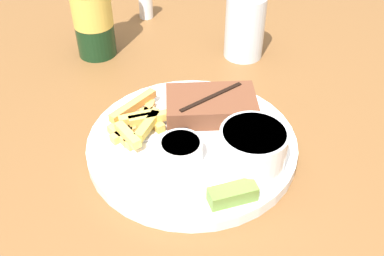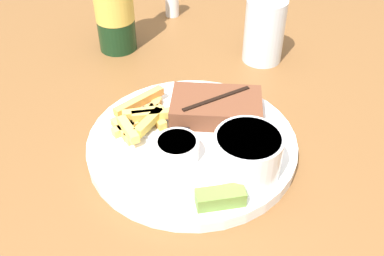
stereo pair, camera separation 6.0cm
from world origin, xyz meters
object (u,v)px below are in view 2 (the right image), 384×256
(drinking_glass, at_px, (264,31))
(salt_shaker, at_px, (172,0))
(steak_portion, at_px, (216,107))
(dipping_sauce_cup, at_px, (177,149))
(fork_utensil, at_px, (138,134))
(beer_bottle, at_px, (113,1))
(coleslaw_cup, at_px, (247,153))
(dinner_plate, at_px, (192,144))
(pickle_spear, at_px, (220,198))
(knife_utensil, at_px, (188,121))

(drinking_glass, relative_size, salt_shaker, 1.71)
(steak_portion, height_order, dipping_sauce_cup, steak_portion)
(dipping_sauce_cup, distance_m, drinking_glass, 0.31)
(fork_utensil, height_order, beer_bottle, beer_bottle)
(coleslaw_cup, xyz_separation_m, fork_utensil, (-0.14, 0.08, -0.03))
(beer_bottle, bearing_deg, salt_shaker, 50.93)
(dinner_plate, distance_m, coleslaw_cup, 0.10)
(beer_bottle, bearing_deg, coleslaw_cup, -62.70)
(coleslaw_cup, bearing_deg, dipping_sauce_cup, 160.03)
(drinking_glass, height_order, salt_shaker, drinking_glass)
(coleslaw_cup, relative_size, drinking_glass, 0.75)
(dinner_plate, bearing_deg, steak_portion, 52.96)
(pickle_spear, height_order, knife_utensil, pickle_spear)
(dipping_sauce_cup, xyz_separation_m, fork_utensil, (-0.05, 0.05, -0.01))
(steak_portion, xyz_separation_m, beer_bottle, (-0.16, 0.24, 0.06))
(fork_utensil, bearing_deg, knife_utensil, 28.16)
(dinner_plate, xyz_separation_m, pickle_spear, (0.03, -0.11, 0.02))
(beer_bottle, bearing_deg, dipping_sauce_cup, -73.21)
(dipping_sauce_cup, distance_m, beer_bottle, 0.34)
(dinner_plate, distance_m, pickle_spear, 0.12)
(dipping_sauce_cup, xyz_separation_m, beer_bottle, (-0.10, 0.32, 0.06))
(dipping_sauce_cup, distance_m, fork_utensil, 0.07)
(dipping_sauce_cup, height_order, drinking_glass, drinking_glass)
(coleslaw_cup, bearing_deg, salt_shaker, 99.19)
(dipping_sauce_cup, relative_size, beer_bottle, 0.22)
(dipping_sauce_cup, xyz_separation_m, pickle_spear, (0.05, -0.08, -0.01))
(pickle_spear, relative_size, knife_utensil, 0.38)
(steak_portion, xyz_separation_m, drinking_glass, (0.10, 0.18, 0.02))
(dipping_sauce_cup, xyz_separation_m, drinking_glass, (0.16, 0.26, 0.02))
(beer_bottle, bearing_deg, fork_utensil, -80.60)
(drinking_glass, bearing_deg, fork_utensil, -134.59)
(dinner_plate, distance_m, beer_bottle, 0.32)
(pickle_spear, distance_m, salt_shaker, 0.53)
(fork_utensil, height_order, salt_shaker, salt_shaker)
(coleslaw_cup, xyz_separation_m, pickle_spear, (-0.04, -0.05, -0.02))
(dinner_plate, xyz_separation_m, steak_portion, (0.04, 0.05, 0.02))
(pickle_spear, height_order, salt_shaker, salt_shaker)
(steak_portion, relative_size, fork_utensil, 1.03)
(steak_portion, relative_size, salt_shaker, 2.12)
(dinner_plate, distance_m, dipping_sauce_cup, 0.05)
(knife_utensil, height_order, beer_bottle, beer_bottle)
(dipping_sauce_cup, bearing_deg, drinking_glass, 58.77)
(coleslaw_cup, relative_size, pickle_spear, 1.40)
(coleslaw_cup, bearing_deg, beer_bottle, 117.30)
(pickle_spear, bearing_deg, fork_utensil, 127.28)
(dinner_plate, height_order, fork_utensil, fork_utensil)
(dinner_plate, height_order, drinking_glass, drinking_glass)
(fork_utensil, height_order, drinking_glass, drinking_glass)
(dinner_plate, relative_size, beer_bottle, 1.11)
(dipping_sauce_cup, relative_size, fork_utensil, 0.42)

